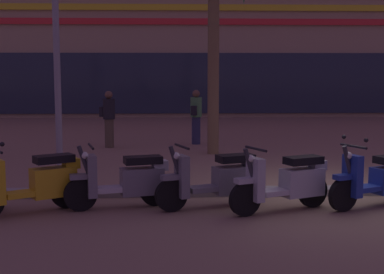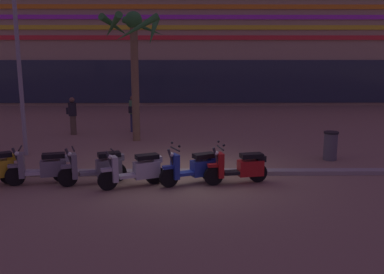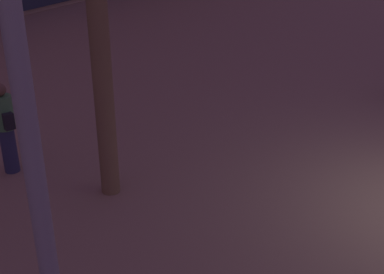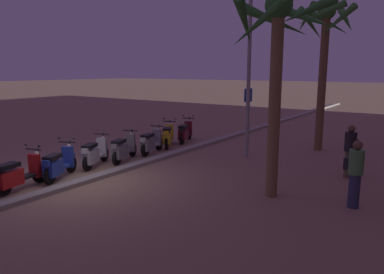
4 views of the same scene
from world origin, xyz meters
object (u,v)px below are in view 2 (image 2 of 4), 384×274
(palm_tree_mid_walkway, at_px, (133,43))
(litter_bin, at_px, (330,145))
(scooter_grey_gap_after_mid, at_px, (98,167))
(scooter_blue_far_back, at_px, (195,168))
(scooter_grey_mid_rear, at_px, (44,168))
(pedestrian_window_shopping, at_px, (133,113))
(pedestrian_strolling_near_curb, at_px, (73,115))
(street_lamp, at_px, (15,17))
(scooter_red_tail_end, at_px, (241,167))
(scooter_silver_lead_nearest, at_px, (137,170))

(palm_tree_mid_walkway, bearing_deg, litter_bin, -25.33)
(scooter_grey_gap_after_mid, relative_size, scooter_blue_far_back, 1.07)
(scooter_blue_far_back, distance_m, palm_tree_mid_walkway, 7.09)
(scooter_grey_mid_rear, relative_size, pedestrian_window_shopping, 1.04)
(pedestrian_window_shopping, bearing_deg, pedestrian_strolling_near_curb, -166.01)
(scooter_grey_mid_rear, xyz_separation_m, palm_tree_mid_walkway, (1.80, 5.73, 3.43))
(scooter_grey_mid_rear, distance_m, litter_bin, 8.98)
(pedestrian_strolling_near_curb, height_order, litter_bin, pedestrian_strolling_near_curb)
(scooter_blue_far_back, distance_m, pedestrian_strolling_near_curb, 8.74)
(pedestrian_window_shopping, distance_m, street_lamp, 6.59)
(scooter_red_tail_end, xyz_separation_m, street_lamp, (-7.06, 3.30, 4.18))
(scooter_red_tail_end, bearing_deg, scooter_grey_mid_rear, 179.63)
(scooter_silver_lead_nearest, bearing_deg, scooter_grey_mid_rear, 173.91)
(pedestrian_strolling_near_curb, height_order, street_lamp, street_lamp)
(palm_tree_mid_walkway, xyz_separation_m, litter_bin, (6.82, -3.23, -3.39))
(scooter_grey_mid_rear, distance_m, scooter_grey_gap_after_mid, 1.48)
(scooter_grey_mid_rear, distance_m, street_lamp, 5.57)
(scooter_blue_far_back, relative_size, palm_tree_mid_walkway, 0.32)
(street_lamp, bearing_deg, litter_bin, -4.23)
(pedestrian_strolling_near_curb, bearing_deg, scooter_grey_mid_rear, -81.39)
(street_lamp, bearing_deg, pedestrian_strolling_near_curb, 80.06)
(pedestrian_window_shopping, distance_m, litter_bin, 8.82)
(litter_bin, bearing_deg, scooter_grey_mid_rear, -163.84)
(pedestrian_strolling_near_curb, bearing_deg, scooter_blue_far_back, -53.87)
(pedestrian_window_shopping, xyz_separation_m, litter_bin, (7.16, -5.14, -0.37))
(scooter_grey_mid_rear, bearing_deg, scooter_silver_lead_nearest, -6.09)
(scooter_blue_far_back, height_order, street_lamp, street_lamp)
(scooter_blue_far_back, xyz_separation_m, scooter_red_tail_end, (1.26, 0.01, 0.00))
(scooter_silver_lead_nearest, relative_size, pedestrian_strolling_near_curb, 1.04)
(scooter_blue_far_back, bearing_deg, pedestrian_strolling_near_curb, 126.13)
(palm_tree_mid_walkway, bearing_deg, scooter_silver_lead_nearest, -82.87)
(scooter_grey_mid_rear, xyz_separation_m, pedestrian_strolling_near_curb, (-1.06, 7.01, 0.41))
(scooter_grey_gap_after_mid, height_order, street_lamp, street_lamp)
(scooter_grey_mid_rear, relative_size, palm_tree_mid_walkway, 0.34)
(pedestrian_strolling_near_curb, bearing_deg, litter_bin, -24.98)
(scooter_blue_far_back, bearing_deg, scooter_red_tail_end, 0.39)
(scooter_silver_lead_nearest, distance_m, litter_bin, 6.67)
(litter_bin, bearing_deg, pedestrian_strolling_near_curb, 155.02)
(scooter_grey_mid_rear, height_order, scooter_silver_lead_nearest, same)
(scooter_red_tail_end, relative_size, pedestrian_window_shopping, 1.09)
(palm_tree_mid_walkway, distance_m, pedestrian_window_shopping, 3.58)
(palm_tree_mid_walkway, bearing_deg, scooter_grey_mid_rear, -107.44)
(palm_tree_mid_walkway, bearing_deg, pedestrian_strolling_near_curb, 155.87)
(litter_bin, bearing_deg, street_lamp, 175.77)
(pedestrian_strolling_near_curb, bearing_deg, palm_tree_mid_walkway, -24.13)
(scooter_grey_mid_rear, height_order, scooter_red_tail_end, scooter_red_tail_end)
(scooter_blue_far_back, bearing_deg, palm_tree_mid_walkway, 111.62)
(scooter_blue_far_back, relative_size, street_lamp, 0.21)
(scooter_grey_mid_rear, xyz_separation_m, scooter_silver_lead_nearest, (2.55, -0.27, 0.01))
(litter_bin, bearing_deg, pedestrian_window_shopping, 144.34)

